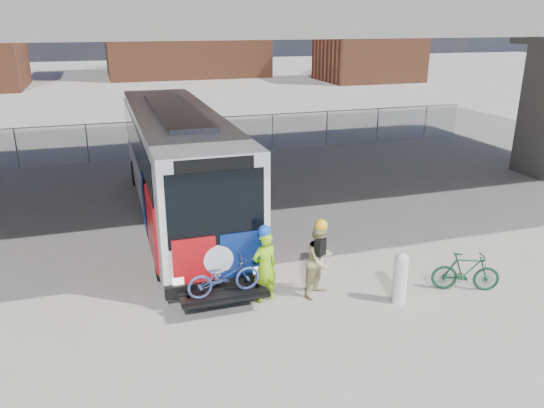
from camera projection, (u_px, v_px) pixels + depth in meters
name	position (u px, v px, depth m)	size (l,w,h in m)	color
ground	(269.00, 250.00, 15.41)	(160.00, 160.00, 0.00)	#9E9991
bus	(178.00, 156.00, 17.36)	(2.67, 12.92, 3.69)	silver
overpass	(230.00, 13.00, 16.85)	(40.00, 16.00, 7.95)	#605E59
chainlink_fence	(194.00, 127.00, 25.73)	(30.00, 0.06, 30.00)	gray
brick_buildings	(146.00, 29.00, 57.33)	(54.00, 22.00, 12.00)	brown
bollard	(400.00, 276.00, 12.38)	(0.33, 0.33, 1.26)	white
cyclist_hivis	(265.00, 265.00, 12.36)	(0.72, 0.56, 1.93)	#91DC17
cyclist_tan	(320.00, 260.00, 12.65)	(1.09, 1.03, 1.95)	tan
bike_parked	(466.00, 272.00, 12.99)	(0.47, 1.65, 0.99)	#164427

